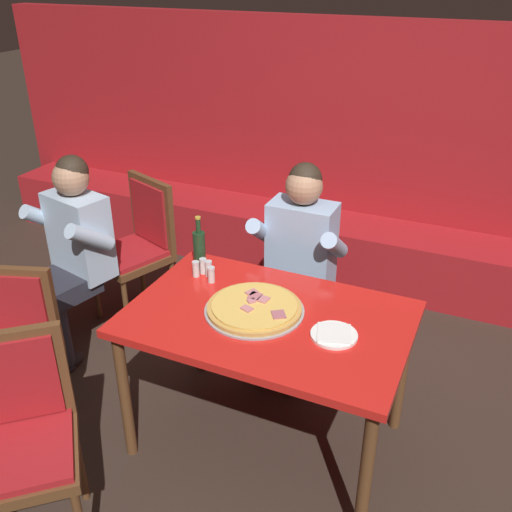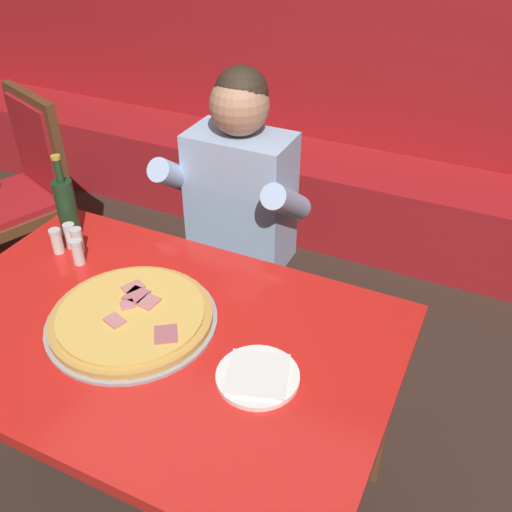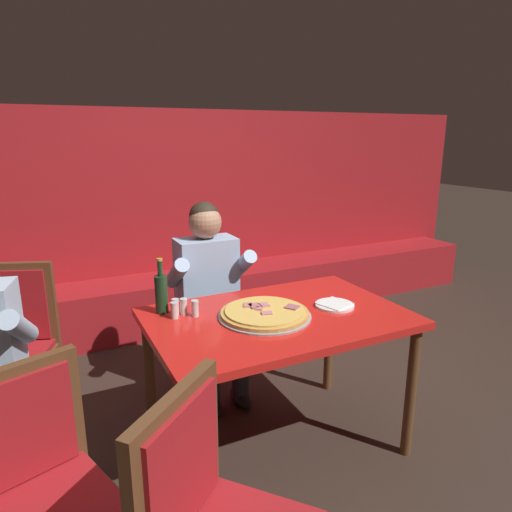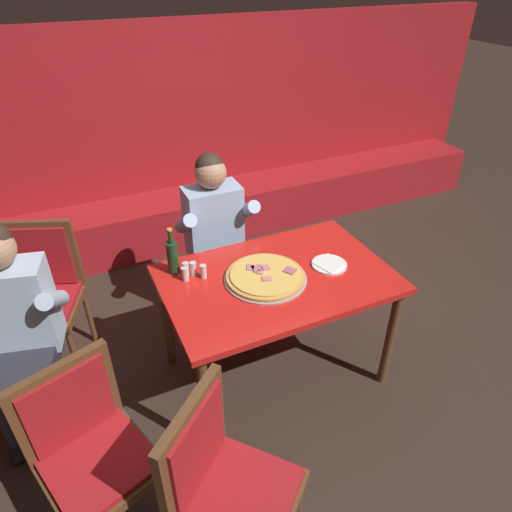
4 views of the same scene
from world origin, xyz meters
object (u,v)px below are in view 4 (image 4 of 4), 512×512
object	(u,v)px
main_dining_table	(277,288)
dining_chair_far_right	(223,481)
dining_chair_near_right	(88,445)
diner_seated_blue_shirt	(218,237)
pizza	(265,276)
shaker_parmesan	(203,272)
diner_standing_companion	(16,329)
plate_white_paper	(329,264)
dining_chair_far_left	(44,287)
shaker_oregano	(186,270)
shaker_red_pepper_flakes	(193,269)
shaker_black_pepper	(185,275)
beer_bottle	(173,256)

from	to	relation	value
main_dining_table	dining_chair_far_right	xyz separation A→B (m)	(-0.70, -0.91, -0.10)
dining_chair_near_right	diner_seated_blue_shirt	bearing A→B (deg)	48.20
pizza	main_dining_table	bearing A→B (deg)	-4.74
shaker_parmesan	dining_chair_far_right	xyz separation A→B (m)	(-0.31, -1.07, -0.23)
diner_standing_companion	main_dining_table	bearing A→B (deg)	-10.18
plate_white_paper	dining_chair_far_left	world-z (taller)	dining_chair_far_left
shaker_oregano	dining_chair_far_right	distance (m)	1.18
dining_chair_far_right	diner_standing_companion	size ratio (longest dim) A/B	0.77
shaker_red_pepper_flakes	shaker_black_pepper	size ratio (longest dim) A/B	1.00
pizza	shaker_oregano	world-z (taller)	shaker_oregano
dining_chair_far_right	dining_chair_near_right	distance (m)	0.61
main_dining_table	shaker_oregano	world-z (taller)	shaker_oregano
shaker_red_pepper_flakes	dining_chair_far_left	world-z (taller)	dining_chair_far_left
pizza	shaker_parmesan	xyz separation A→B (m)	(-0.32, 0.16, 0.02)
plate_white_paper	diner_standing_companion	size ratio (longest dim) A/B	0.16
shaker_oregano	shaker_parmesan	xyz separation A→B (m)	(0.08, -0.06, 0.00)
shaker_oregano	diner_standing_companion	size ratio (longest dim) A/B	0.07
diner_seated_blue_shirt	dining_chair_far_left	xyz separation A→B (m)	(-1.15, 0.09, -0.13)
diner_seated_blue_shirt	main_dining_table	bearing A→B (deg)	-80.63
plate_white_paper	diner_standing_companion	world-z (taller)	diner_standing_companion
dining_chair_far_left	shaker_oregano	bearing A→B (deg)	-33.69
diner_seated_blue_shirt	diner_standing_companion	size ratio (longest dim) A/B	1.00
shaker_parmesan	shaker_black_pepper	bearing A→B (deg)	168.76
shaker_parmesan	dining_chair_near_right	bearing A→B (deg)	-139.07
shaker_red_pepper_flakes	diner_seated_blue_shirt	xyz separation A→B (m)	(0.32, 0.45, -0.11)
beer_bottle	dining_chair_near_right	bearing A→B (deg)	-128.62
main_dining_table	diner_seated_blue_shirt	bearing A→B (deg)	99.37
pizza	diner_seated_blue_shirt	distance (m)	0.67
shaker_parmesan	diner_seated_blue_shirt	xyz separation A→B (m)	(0.28, 0.51, -0.11)
pizza	plate_white_paper	size ratio (longest dim) A/B	2.26
pizza	shaker_oregano	distance (m)	0.46
dining_chair_far_right	dining_chair_far_left	size ratio (longest dim) A/B	0.99
plate_white_paper	dining_chair_far_left	xyz separation A→B (m)	(-1.60, 0.79, -0.21)
shaker_oregano	dining_chair_far_left	size ratio (longest dim) A/B	0.09
pizza	dining_chair_near_right	size ratio (longest dim) A/B	0.49
shaker_black_pepper	diner_standing_companion	size ratio (longest dim) A/B	0.07
shaker_oregano	beer_bottle	bearing A→B (deg)	131.17
dining_chair_far_left	shaker_red_pepper_flakes	bearing A→B (deg)	-33.01
shaker_black_pepper	dining_chair_far_left	xyz separation A→B (m)	(-0.77, 0.57, -0.24)
dining_chair_far_right	dining_chair_near_right	bearing A→B (deg)	139.21
dining_chair_far_left	diner_standing_companion	world-z (taller)	diner_standing_companion
diner_standing_companion	plate_white_paper	bearing A→B (deg)	-9.34
shaker_red_pepper_flakes	dining_chair_far_left	bearing A→B (deg)	146.99
main_dining_table	shaker_oregano	size ratio (longest dim) A/B	15.31
main_dining_table	pizza	size ratio (longest dim) A/B	2.77
shaker_oregano	diner_seated_blue_shirt	bearing A→B (deg)	50.67
shaker_red_pepper_flakes	diner_seated_blue_shirt	world-z (taller)	diner_seated_blue_shirt
diner_seated_blue_shirt	diner_standing_companion	bearing A→B (deg)	-161.94
shaker_black_pepper	plate_white_paper	bearing A→B (deg)	-14.96
shaker_parmesan	dining_chair_near_right	size ratio (longest dim) A/B	0.09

